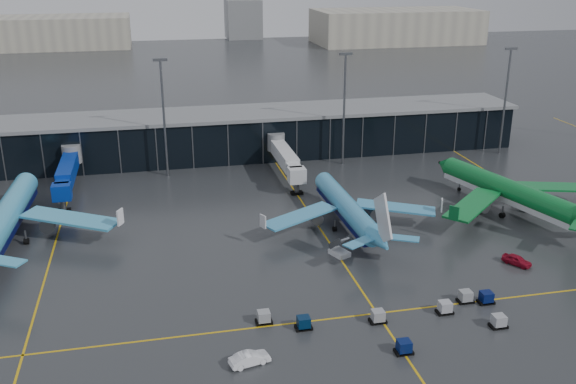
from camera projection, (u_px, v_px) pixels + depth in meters
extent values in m
plane|color=#282B2D|center=(281.00, 271.00, 97.95)|extent=(600.00, 600.00, 0.00)
cube|color=black|center=(228.00, 136.00, 153.09)|extent=(140.00, 16.00, 10.00)
cube|color=slate|center=(227.00, 114.00, 151.27)|extent=(142.00, 17.00, 0.80)
cylinder|color=#595B60|center=(72.00, 154.00, 138.16)|extent=(4.00, 4.00, 4.00)
cube|color=navy|center=(66.00, 177.00, 126.06)|extent=(3.00, 24.00, 3.00)
cylinder|color=#595B60|center=(63.00, 205.00, 120.24)|extent=(1.00, 1.00, 2.60)
cylinder|color=#595B60|center=(276.00, 142.00, 147.24)|extent=(4.00, 4.00, 4.00)
cube|color=silver|center=(289.00, 162.00, 135.14)|extent=(3.00, 24.00, 3.00)
cylinder|color=#595B60|center=(297.00, 188.00, 129.32)|extent=(1.00, 1.00, 2.60)
cylinder|color=#595B60|center=(164.00, 120.00, 136.48)|extent=(0.50, 0.50, 25.00)
cube|color=#595B60|center=(160.00, 60.00, 132.11)|extent=(3.00, 0.40, 0.60)
cylinder|color=#595B60|center=(344.00, 111.00, 144.55)|extent=(0.50, 0.50, 25.00)
cube|color=#595B60|center=(346.00, 54.00, 140.18)|extent=(3.00, 0.40, 0.60)
cylinder|color=#595B60|center=(505.00, 103.00, 152.62)|extent=(0.50, 0.50, 25.00)
cube|color=#595B60|center=(511.00, 49.00, 148.26)|extent=(3.00, 0.40, 0.60)
cube|color=#B2AD99|center=(396.00, 26.00, 357.52)|extent=(90.00, 42.00, 18.00)
cube|color=#B2AD99|center=(62.00, 32.00, 339.88)|extent=(70.00, 38.00, 16.00)
cube|color=#B2AD99|center=(243.00, 19.00, 377.37)|extent=(20.00, 20.00, 22.00)
cube|color=gold|center=(57.00, 238.00, 109.22)|extent=(0.30, 120.00, 0.02)
cube|color=gold|center=(312.00, 217.00, 118.30)|extent=(0.30, 120.00, 0.02)
cube|color=gold|center=(531.00, 198.00, 127.39)|extent=(0.30, 120.00, 0.02)
cube|color=gold|center=(377.00, 313.00, 86.21)|extent=(220.00, 0.30, 0.02)
cube|color=black|center=(444.00, 312.00, 86.24)|extent=(2.20, 1.50, 0.36)
cube|color=#9C9DA4|center=(445.00, 307.00, 85.97)|extent=(1.60, 1.50, 1.50)
cube|color=black|center=(486.00, 302.00, 88.74)|extent=(2.20, 1.50, 0.36)
cube|color=#051044|center=(486.00, 297.00, 88.48)|extent=(1.60, 1.50, 1.50)
cube|color=black|center=(465.00, 301.00, 89.01)|extent=(2.20, 1.50, 0.36)
cube|color=gray|center=(466.00, 296.00, 88.74)|extent=(1.60, 1.50, 1.50)
cube|color=black|center=(498.00, 326.00, 82.97)|extent=(2.20, 1.50, 0.36)
cube|color=gray|center=(499.00, 321.00, 82.71)|extent=(1.60, 1.50, 1.50)
cube|color=black|center=(304.00, 327.00, 82.60)|extent=(2.20, 1.50, 0.36)
cube|color=#041C39|center=(304.00, 322.00, 82.34)|extent=(1.60, 1.50, 1.50)
cube|color=black|center=(378.00, 321.00, 84.09)|extent=(2.20, 1.50, 0.36)
cube|color=gray|center=(378.00, 316.00, 83.82)|extent=(1.60, 1.50, 1.50)
cube|color=black|center=(264.00, 322.00, 83.90)|extent=(2.20, 1.50, 0.36)
cube|color=gray|center=(264.00, 317.00, 83.63)|extent=(1.60, 1.50, 1.50)
cube|color=black|center=(404.00, 352.00, 77.51)|extent=(2.20, 1.50, 0.36)
cube|color=#051346|center=(404.00, 346.00, 77.24)|extent=(1.60, 1.50, 1.50)
cube|color=silver|center=(340.00, 253.00, 102.94)|extent=(3.27, 3.80, 0.80)
cube|color=silver|center=(340.00, 242.00, 102.28)|extent=(2.57, 3.23, 2.29)
imported|color=maroon|center=(517.00, 260.00, 99.65)|extent=(3.96, 4.83, 1.55)
imported|color=white|center=(250.00, 359.00, 75.13)|extent=(5.13, 2.79, 1.60)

